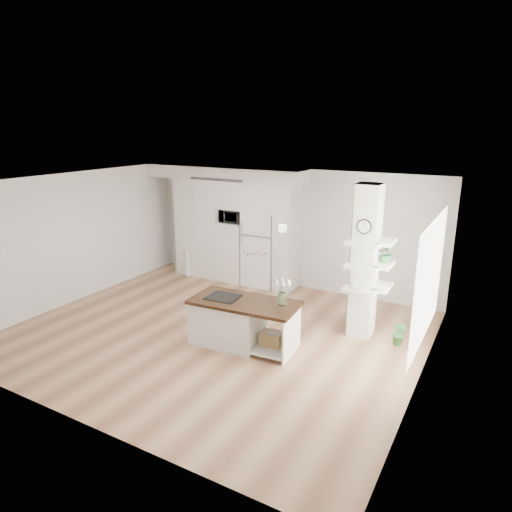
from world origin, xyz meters
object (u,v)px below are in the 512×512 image
at_px(kitchen_island, 234,320).
at_px(floor_plant_a, 400,334).
at_px(bookshelf, 186,262).
at_px(refrigerator, 262,248).

height_order(kitchen_island, floor_plant_a, kitchen_island).
bearing_deg(floor_plant_a, kitchen_island, -152.52).
bearing_deg(bookshelf, floor_plant_a, 2.94).
bearing_deg(kitchen_island, bookshelf, 135.04).
height_order(refrigerator, kitchen_island, refrigerator).
bearing_deg(floor_plant_a, bookshelf, 166.01).
height_order(kitchen_island, bookshelf, kitchen_island).
bearing_deg(floor_plant_a, refrigerator, 155.76).
distance_m(refrigerator, bookshelf, 2.17).
height_order(refrigerator, floor_plant_a, refrigerator).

